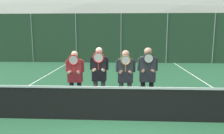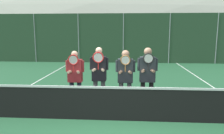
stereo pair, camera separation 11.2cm
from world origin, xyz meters
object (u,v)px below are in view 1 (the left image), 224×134
at_px(player_rightmost, 147,74).
at_px(car_far_left, 60,47).
at_px(car_left_of_center, 115,48).
at_px(player_leftmost, 75,76).
at_px(player_center_left, 99,74).
at_px(car_center, 171,49).
at_px(player_center_right, 125,75).

distance_m(player_rightmost, car_far_left, 13.65).
bearing_deg(car_left_of_center, car_far_left, -179.06).
xyz_separation_m(player_leftmost, player_center_left, (0.72, -0.02, 0.06)).
relative_size(player_center_left, car_left_of_center, 0.44).
bearing_deg(player_center_left, car_center, 69.05).
relative_size(player_rightmost, car_center, 0.44).
height_order(car_far_left, car_left_of_center, car_far_left).
distance_m(car_left_of_center, car_center, 4.72).
xyz_separation_m(player_center_left, player_center_right, (0.76, -0.01, -0.02)).
distance_m(player_center_left, player_center_right, 0.76).
relative_size(player_leftmost, player_rightmost, 0.94).
bearing_deg(player_rightmost, player_leftmost, 177.96).
relative_size(player_rightmost, car_far_left, 0.44).
xyz_separation_m(player_center_left, car_far_left, (-4.72, 12.14, -0.14)).
relative_size(player_leftmost, player_center_left, 0.94).
bearing_deg(player_center_right, player_rightmost, -4.34).
bearing_deg(car_center, player_center_right, -107.77).
xyz_separation_m(player_leftmost, car_center, (5.41, 12.24, -0.15)).
height_order(player_center_right, car_far_left, car_far_left).
bearing_deg(player_rightmost, player_center_right, 175.66).
bearing_deg(car_left_of_center, player_center_right, -86.30).
bearing_deg(player_leftmost, player_center_right, -1.06).
bearing_deg(player_center_left, car_far_left, 111.25).
relative_size(player_leftmost, player_center_right, 0.98).
bearing_deg(car_center, car_far_left, -179.30).
xyz_separation_m(player_center_left, car_left_of_center, (-0.03, 12.22, -0.16)).
bearing_deg(car_center, player_center_left, -110.95).
distance_m(player_leftmost, player_rightmost, 2.11).
xyz_separation_m(player_center_right, car_center, (3.93, 12.27, -0.19)).
xyz_separation_m(player_leftmost, player_center_right, (1.48, -0.03, 0.04)).
bearing_deg(player_rightmost, car_left_of_center, 96.58).
relative_size(player_center_right, car_far_left, 0.42).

